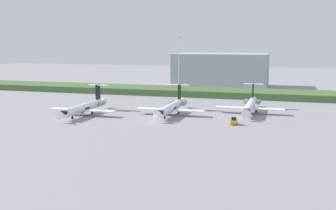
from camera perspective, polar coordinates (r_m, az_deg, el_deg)
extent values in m
plane|color=gray|center=(148.29, 1.43, -0.38)|extent=(500.00, 500.00, 0.00)
cube|color=#426033|center=(183.71, 4.37, 1.86)|extent=(320.00, 20.00, 2.85)
cylinder|color=white|center=(135.96, -11.86, -0.37)|extent=(2.70, 24.00, 2.70)
cone|color=white|center=(124.38, -14.76, -1.33)|extent=(2.70, 3.00, 2.70)
cone|color=white|center=(148.30, -9.33, 0.47)|extent=(2.30, 4.00, 2.29)
cube|color=black|center=(125.91, -14.33, -0.98)|extent=(2.02, 1.80, 0.90)
cylinder|color=black|center=(135.98, -11.86, -0.43)|extent=(2.76, 3.60, 2.76)
cube|color=white|center=(138.05, -14.21, -0.57)|extent=(11.00, 3.20, 0.36)
cube|color=white|center=(132.52, -9.79, -0.82)|extent=(11.00, 3.20, 0.36)
cube|color=black|center=(145.10, -9.88, 1.84)|extent=(0.36, 3.20, 5.20)
cube|color=white|center=(145.10, -9.85, 2.80)|extent=(6.80, 1.80, 0.24)
cylinder|color=gray|center=(145.01, -10.95, 0.31)|extent=(1.50, 3.40, 1.50)
cylinder|color=gray|center=(143.03, -9.34, 0.24)|extent=(1.50, 3.40, 1.50)
cylinder|color=gray|center=(129.78, -13.37, -1.51)|extent=(0.20, 0.20, 0.65)
cylinder|color=black|center=(129.88, -13.36, -1.75)|extent=(0.30, 0.90, 0.90)
cylinder|color=black|center=(139.26, -12.06, -0.99)|extent=(0.35, 0.90, 0.90)
cylinder|color=black|center=(137.52, -10.66, -1.08)|extent=(0.35, 0.90, 0.90)
cylinder|color=white|center=(133.48, 0.44, -0.35)|extent=(2.70, 24.00, 2.70)
cone|color=white|center=(120.73, -1.30, -1.34)|extent=(2.70, 3.00, 2.70)
cone|color=white|center=(146.85, 1.92, 0.50)|extent=(2.29, 4.00, 2.29)
cube|color=black|center=(122.43, -1.03, -0.97)|extent=(2.03, 1.80, 0.90)
cylinder|color=black|center=(133.51, 0.44, -0.41)|extent=(2.76, 3.60, 2.76)
cube|color=white|center=(134.34, -2.10, -0.56)|extent=(11.00, 3.20, 0.36)
cube|color=white|center=(131.17, 2.81, -0.79)|extent=(11.00, 3.20, 0.36)
cube|color=black|center=(143.44, 1.63, 1.89)|extent=(0.36, 3.20, 5.20)
cube|color=white|center=(143.45, 1.67, 2.86)|extent=(6.80, 1.80, 0.24)
cylinder|color=gray|center=(142.80, 0.57, 0.34)|extent=(1.50, 3.40, 1.50)
cylinder|color=gray|center=(141.67, 2.32, 0.27)|extent=(1.50, 3.40, 1.50)
cylinder|color=gray|center=(126.69, -0.47, -1.52)|extent=(0.20, 0.20, 0.65)
cylinder|color=black|center=(126.79, -0.47, -1.76)|extent=(0.30, 0.90, 0.90)
cylinder|color=black|center=(136.61, -0.05, -0.99)|extent=(0.35, 0.90, 0.90)
cylinder|color=black|center=(135.61, 1.49, -1.06)|extent=(0.35, 0.90, 0.90)
cylinder|color=white|center=(139.08, 11.53, -0.15)|extent=(2.70, 24.00, 2.70)
cone|color=white|center=(125.81, 11.02, -1.09)|extent=(2.70, 3.00, 2.70)
cone|color=white|center=(152.89, 11.96, 0.64)|extent=(2.30, 4.00, 2.29)
cube|color=black|center=(127.59, 11.10, -0.74)|extent=(2.02, 1.80, 0.90)
cylinder|color=black|center=(139.11, 11.53, -0.22)|extent=(2.76, 3.60, 2.76)
cube|color=white|center=(138.78, 9.06, -0.36)|extent=(11.00, 3.20, 0.36)
cube|color=white|center=(137.86, 13.93, -0.57)|extent=(11.00, 3.20, 0.36)
cube|color=black|center=(149.41, 11.92, 1.98)|extent=(0.36, 3.20, 5.20)
cube|color=white|center=(149.45, 11.96, 2.91)|extent=(6.80, 1.80, 0.24)
cylinder|color=gray|center=(148.30, 10.96, 0.50)|extent=(1.50, 3.40, 1.50)
cylinder|color=gray|center=(147.98, 12.69, 0.43)|extent=(1.50, 3.40, 1.50)
cylinder|color=gray|center=(132.01, 11.24, -1.27)|extent=(0.20, 0.20, 0.65)
cylinder|color=black|center=(132.10, 11.23, -1.50)|extent=(0.30, 0.90, 0.90)
cylinder|color=black|center=(141.92, 10.82, -0.77)|extent=(0.35, 0.90, 0.90)
cylinder|color=black|center=(141.63, 12.35, -0.84)|extent=(0.35, 0.90, 0.90)
cylinder|color=#B2B2B7|center=(177.99, 1.56, 3.89)|extent=(0.50, 0.50, 16.69)
cylinder|color=#B2B2B7|center=(177.32, 1.58, 8.03)|extent=(0.28, 0.28, 8.99)
cube|color=#B2B2B7|center=(177.43, 1.57, 6.71)|extent=(4.40, 0.20, 0.20)
sphere|color=red|center=(177.31, 1.59, 9.56)|extent=(0.50, 0.50, 0.50)
cube|color=#9EA3AD|center=(219.08, 7.55, 4.91)|extent=(48.54, 29.89, 17.75)
cube|color=orange|center=(119.64, 9.32, -2.34)|extent=(1.70, 3.20, 1.10)
cube|color=black|center=(118.91, 9.30, -1.91)|extent=(1.36, 1.10, 0.90)
cylinder|color=black|center=(118.91, 8.90, -2.67)|extent=(0.22, 0.60, 0.60)
cylinder|color=black|center=(118.73, 9.62, -2.70)|extent=(0.22, 0.60, 0.60)
cylinder|color=black|center=(120.77, 9.01, -2.49)|extent=(0.22, 0.60, 0.60)
cylinder|color=black|center=(120.60, 9.72, -2.52)|extent=(0.22, 0.60, 0.60)
cone|color=orange|center=(119.60, 9.91, -2.64)|extent=(0.44, 0.44, 0.55)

